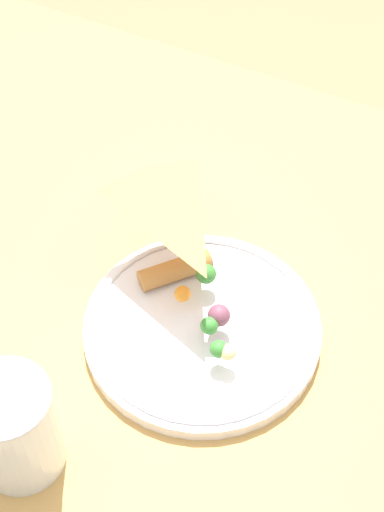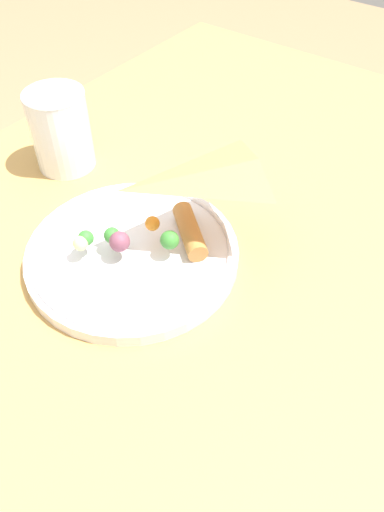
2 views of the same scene
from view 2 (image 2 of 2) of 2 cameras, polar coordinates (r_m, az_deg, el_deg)
ground_plane at (r=1.25m, az=-0.14°, el=-23.68°), size 6.00×6.00×0.00m
dining_table at (r=0.69m, az=-0.23°, el=-5.24°), size 1.15×0.79×0.74m
plate_pizza at (r=0.59m, az=-6.82°, el=0.67°), size 0.25×0.25×0.05m
milk_glass at (r=0.74m, az=-14.74°, el=13.51°), size 0.08×0.08×0.11m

